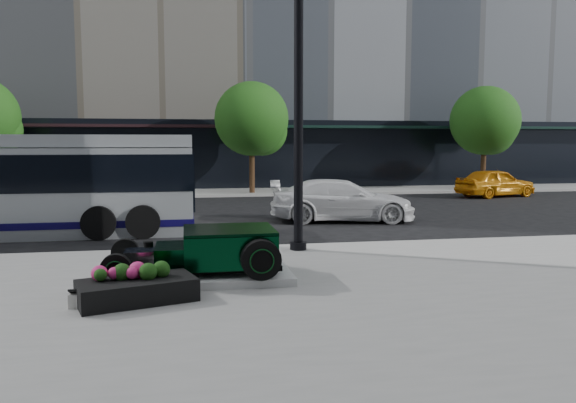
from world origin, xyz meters
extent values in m
plane|color=black|center=(0.00, 0.00, 0.00)|extent=(120.00, 120.00, 0.00)
cube|color=gray|center=(0.00, -10.50, 0.06)|extent=(70.00, 17.00, 0.12)
cube|color=gray|center=(0.00, 14.00, 0.06)|extent=(70.00, 4.00, 0.12)
cube|color=black|center=(-10.00, 16.20, 2.00)|extent=(22.00, 0.50, 4.00)
cube|color=black|center=(13.00, 16.20, 2.00)|extent=(24.00, 0.50, 4.00)
cube|color=black|center=(-10.00, 15.60, 3.60)|extent=(22.00, 1.60, 0.15)
cube|color=black|center=(13.00, 15.60, 3.60)|extent=(24.00, 1.60, 0.15)
cylinder|color=black|center=(1.00, 13.00, 1.42)|extent=(0.28, 0.28, 2.60)
sphere|color=#183C10|center=(1.00, 13.00, 3.92)|extent=(3.80, 3.80, 3.80)
sphere|color=#183C10|center=(1.60, 13.30, 3.32)|extent=(2.60, 2.60, 2.60)
cylinder|color=black|center=(14.00, 13.00, 1.42)|extent=(0.28, 0.28, 2.60)
sphere|color=#183C10|center=(14.00, 13.00, 3.92)|extent=(3.80, 3.80, 3.80)
sphere|color=#183C10|center=(14.60, 13.30, 3.32)|extent=(2.60, 2.60, 2.60)
cube|color=silver|center=(-2.15, -5.31, 0.20)|extent=(3.40, 1.80, 0.15)
cube|color=black|center=(-2.15, -5.76, 0.37)|extent=(3.00, 0.08, 0.10)
cube|color=black|center=(-2.15, -4.86, 0.37)|extent=(3.00, 0.08, 0.10)
cube|color=black|center=(-1.60, -5.31, 0.72)|extent=(1.70, 1.45, 0.62)
cube|color=black|center=(-1.60, -5.31, 1.05)|extent=(1.70, 1.45, 0.06)
cube|color=black|center=(-2.70, -5.31, 0.60)|extent=(0.55, 1.05, 0.38)
cube|color=silver|center=(-3.25, -5.31, 0.55)|extent=(0.55, 0.55, 0.34)
cylinder|color=black|center=(-3.10, -5.31, 0.82)|extent=(0.18, 0.18, 0.10)
cylinder|color=black|center=(-3.60, -5.31, 0.43)|extent=(0.06, 1.55, 0.06)
cylinder|color=black|center=(-1.10, -6.16, 0.63)|extent=(0.72, 0.24, 0.72)
cylinder|color=black|center=(-1.10, -6.28, 0.63)|extent=(0.37, 0.02, 0.37)
torus|color=#0A3714|center=(-1.10, -6.29, 0.63)|extent=(0.44, 0.02, 0.44)
cylinder|color=black|center=(-1.10, -4.46, 0.63)|extent=(0.72, 0.24, 0.72)
cylinder|color=black|center=(-1.10, -4.33, 0.63)|extent=(0.37, 0.02, 0.37)
torus|color=#0A3714|center=(-1.10, -4.32, 0.63)|extent=(0.44, 0.02, 0.44)
cylinder|color=black|center=(-3.60, -6.09, 0.54)|extent=(0.54, 0.16, 0.54)
cylinder|color=black|center=(-3.60, -6.17, 0.54)|extent=(0.28, 0.02, 0.28)
torus|color=#0A3714|center=(-3.60, -6.18, 0.54)|extent=(0.34, 0.02, 0.34)
cylinder|color=black|center=(-3.60, -4.53, 0.54)|extent=(0.54, 0.16, 0.54)
cylinder|color=black|center=(-3.60, -4.44, 0.54)|extent=(0.28, 0.02, 0.28)
torus|color=#0A3714|center=(-3.60, -4.43, 0.54)|extent=(0.34, 0.02, 0.34)
cube|color=silver|center=(-4.02, -6.77, 0.23)|extent=(0.41, 0.31, 0.22)
cube|color=black|center=(-4.02, -6.77, 0.35)|extent=(0.41, 0.30, 0.15)
cylinder|color=black|center=(0.27, -2.73, 3.78)|extent=(0.22, 0.22, 7.33)
cylinder|color=black|center=(0.27, -2.73, 0.21)|extent=(0.40, 0.40, 0.18)
cube|color=black|center=(-3.20, -6.65, 0.30)|extent=(2.03, 1.42, 0.37)
sphere|color=#F12A7F|center=(-3.85, -6.65, 0.60)|extent=(0.24, 0.24, 0.24)
sphere|color=#183C10|center=(-3.59, -6.65, 0.60)|extent=(0.24, 0.24, 0.24)
sphere|color=#F12A7F|center=(-3.33, -6.65, 0.60)|extent=(0.24, 0.24, 0.24)
sphere|color=#183C10|center=(-3.07, -6.65, 0.60)|extent=(0.24, 0.24, 0.24)
sphere|color=#F12A7F|center=(-2.82, -6.65, 0.60)|extent=(0.24, 0.24, 0.24)
sphere|color=#183C10|center=(-2.56, -6.65, 0.60)|extent=(0.24, 0.24, 0.24)
cube|color=black|center=(-2.16, 1.54, 1.55)|extent=(0.06, 2.30, 1.70)
cylinder|color=black|center=(-4.79, 0.24, 0.48)|extent=(0.96, 0.28, 0.96)
cylinder|color=black|center=(-4.79, 2.84, 0.48)|extent=(0.96, 0.28, 0.96)
cylinder|color=black|center=(-3.59, 0.24, 0.48)|extent=(0.96, 0.28, 0.96)
cylinder|color=black|center=(-3.59, 2.84, 0.48)|extent=(0.96, 0.28, 0.96)
imported|color=white|center=(2.91, 2.70, 0.72)|extent=(5.22, 2.77, 1.44)
imported|color=orange|center=(12.87, 9.80, 0.71)|extent=(4.42, 2.60, 1.41)
camera|label=1|loc=(-2.39, -15.89, 2.70)|focal=35.00mm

